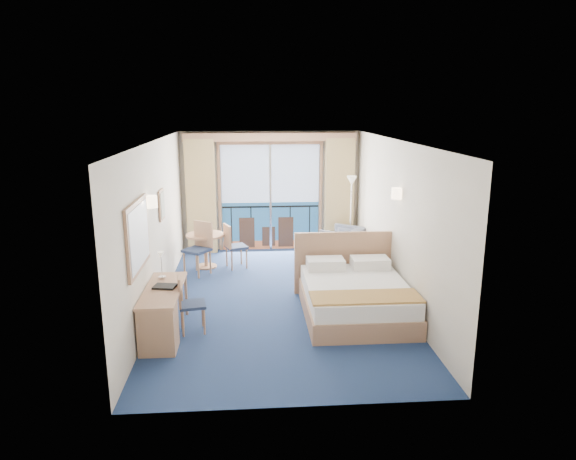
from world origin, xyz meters
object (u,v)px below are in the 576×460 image
at_px(desk, 159,320).
at_px(desk_chair, 187,300).
at_px(bed, 355,295).
at_px(floor_lamp, 351,196).
at_px(round_table, 205,242).
at_px(table_chair_a, 233,244).
at_px(nightstand, 372,271).
at_px(table_chair_b, 200,245).
at_px(armchair, 343,244).

xyz_separation_m(desk, desk_chair, (0.33, 0.46, 0.10)).
relative_size(bed, floor_lamp, 1.19).
bearing_deg(desk, round_table, 84.55).
distance_m(bed, table_chair_a, 3.24).
distance_m(nightstand, desk, 4.15).
bearing_deg(desk_chair, desk, 135.22).
height_order(nightstand, table_chair_a, table_chair_a).
distance_m(nightstand, table_chair_b, 3.38).
bearing_deg(table_chair_a, desk, 144.35).
bearing_deg(round_table, nightstand, -23.06).
height_order(bed, nightstand, bed).
relative_size(bed, table_chair_a, 2.28).
height_order(desk, desk_chair, desk_chair).
bearing_deg(nightstand, floor_lamp, 90.67).
distance_m(round_table, table_chair_a, 0.56).
distance_m(armchair, desk, 5.07).
height_order(desk_chair, table_chair_b, table_chair_b).
distance_m(bed, desk, 3.06).
xyz_separation_m(bed, armchair, (0.34, 2.95, 0.05)).
relative_size(desk_chair, table_chair_a, 0.95).
distance_m(armchair, floor_lamp, 1.07).
distance_m(nightstand, armchair, 1.67).
height_order(floor_lamp, table_chair_b, floor_lamp).
distance_m(armchair, table_chair_b, 3.07).
relative_size(desk, round_table, 1.93).
height_order(bed, armchair, bed).
distance_m(armchair, desk_chair, 4.51).
bearing_deg(desk, bed, 17.99).
distance_m(nightstand, table_chair_a, 2.89).
height_order(floor_lamp, round_table, floor_lamp).
relative_size(nightstand, desk, 0.38).
relative_size(armchair, floor_lamp, 0.45).
bearing_deg(table_chair_a, table_chair_b, 93.32).
relative_size(bed, round_table, 2.69).
bearing_deg(nightstand, bed, -114.50).
relative_size(desk_chair, table_chair_b, 0.85).
xyz_separation_m(armchair, table_chair_b, (-2.98, -0.70, 0.22)).
distance_m(round_table, table_chair_b, 0.40).
bearing_deg(bed, desk, -162.01).
xyz_separation_m(bed, desk, (-2.91, -0.94, 0.08)).
xyz_separation_m(armchair, floor_lamp, (0.23, 0.37, 0.98)).
height_order(nightstand, floor_lamp, floor_lamp).
bearing_deg(table_chair_b, armchair, 48.72).
distance_m(desk, table_chair_a, 3.60).
bearing_deg(round_table, table_chair_b, -101.33).
relative_size(bed, desk_chair, 2.40).
bearing_deg(round_table, desk_chair, -90.31).
bearing_deg(nightstand, desk, -147.34).
xyz_separation_m(nightstand, armchair, (-0.25, 1.65, 0.08)).
bearing_deg(armchair, table_chair_b, -40.25).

